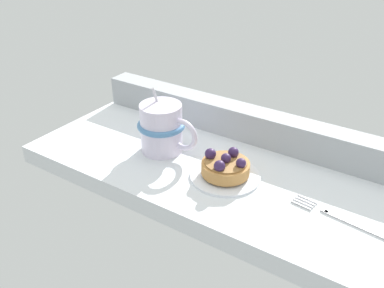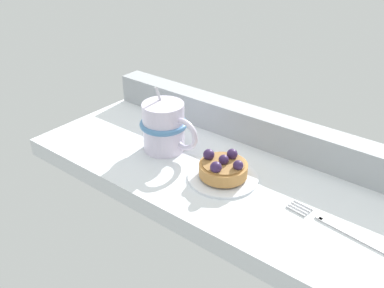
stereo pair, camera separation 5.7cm
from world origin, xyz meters
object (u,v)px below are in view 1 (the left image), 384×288
raspberry_tart (225,166)px  dessert_fork (345,220)px  dessert_plate (225,175)px  coffee_mug (162,128)px

raspberry_tart → dessert_fork: 21.34cm
dessert_plate → dessert_fork: size_ratio=0.70×
raspberry_tart → dessert_fork: bearing=-0.9°
dessert_plate → coffee_mug: (-14.81, 1.45, 4.51)cm
coffee_mug → dessert_fork: bearing=-2.9°
dessert_plate → coffee_mug: size_ratio=0.98×
raspberry_tart → dessert_fork: raspberry_tart is taller
raspberry_tart → coffee_mug: size_ratio=0.67×
dessert_plate → coffee_mug: 15.55cm
raspberry_tart → coffee_mug: bearing=174.3°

